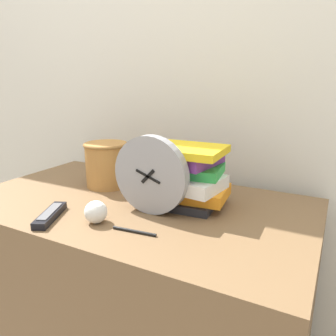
{
  "coord_description": "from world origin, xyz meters",
  "views": [
    {
      "loc": [
        0.56,
        -0.51,
        1.14
      ],
      "look_at": [
        0.12,
        0.32,
        0.89
      ],
      "focal_mm": 35.0,
      "sensor_mm": 36.0,
      "label": 1
    }
  ],
  "objects": [
    {
      "name": "book_stack",
      "position": [
        0.16,
        0.37,
        0.85
      ],
      "size": [
        0.25,
        0.22,
        0.19
      ],
      "color": "#232328",
      "rests_on": "desk"
    },
    {
      "name": "wall_back",
      "position": [
        0.0,
        0.71,
        1.2
      ],
      "size": [
        6.0,
        0.04,
        2.4
      ],
      "color": "silver",
      "rests_on": "ground_plane"
    },
    {
      "name": "tv_remote",
      "position": [
        -0.13,
        0.09,
        0.77
      ],
      "size": [
        0.1,
        0.16,
        0.02
      ],
      "color": "black",
      "rests_on": "desk"
    },
    {
      "name": "desk_clock",
      "position": [
        0.1,
        0.26,
        0.87
      ],
      "size": [
        0.23,
        0.03,
        0.23
      ],
      "color": "#99999E",
      "rests_on": "desk"
    },
    {
      "name": "basket",
      "position": [
        -0.18,
        0.41,
        0.84
      ],
      "size": [
        0.16,
        0.16,
        0.16
      ],
      "color": "#B27A3D",
      "rests_on": "desk"
    },
    {
      "name": "crumpled_paper_ball",
      "position": [
        0.0,
        0.13,
        0.79
      ],
      "size": [
        0.06,
        0.06,
        0.06
      ],
      "color": "white",
      "rests_on": "desk"
    },
    {
      "name": "desk",
      "position": [
        0.0,
        0.32,
        0.38
      ],
      "size": [
        1.12,
        0.64,
        0.76
      ],
      "color": "brown",
      "rests_on": "ground_plane"
    },
    {
      "name": "pen",
      "position": [
        0.13,
        0.13,
        0.76
      ],
      "size": [
        0.12,
        0.02,
        0.01
      ],
      "color": "black",
      "rests_on": "desk"
    }
  ]
}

